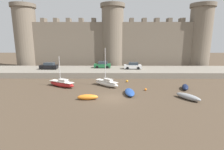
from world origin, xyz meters
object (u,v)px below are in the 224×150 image
at_px(rowboat_near_channel_right, 188,97).
at_px(car_quay_east, 103,65).
at_px(mooring_buoy_mid_mud, 127,81).
at_px(car_quay_centre_east, 133,66).
at_px(sailboat_midflat_centre, 62,84).
at_px(mooring_buoy_near_channel, 53,81).
at_px(sailboat_near_channel_left, 107,83).
at_px(car_quay_west, 49,66).
at_px(rowboat_foreground_centre, 130,92).
at_px(rowboat_foreground_left, 185,87).
at_px(mooring_buoy_off_centre, 146,89).
at_px(rowboat_midflat_right, 88,97).

xyz_separation_m(rowboat_near_channel_right, car_quay_east, (-13.22, 19.40, 1.59)).
xyz_separation_m(mooring_buoy_mid_mud, car_quay_centre_east, (1.96, 8.03, 1.79)).
distance_m(sailboat_midflat_centre, mooring_buoy_near_channel, 4.45).
bearing_deg(sailboat_near_channel_left, car_quay_west, 142.99).
bearing_deg(rowboat_foreground_centre, mooring_buoy_near_channel, 151.87).
relative_size(mooring_buoy_mid_mud, mooring_buoy_near_channel, 0.99).
distance_m(sailboat_near_channel_left, mooring_buoy_mid_mud, 4.95).
bearing_deg(mooring_buoy_mid_mud, rowboat_foreground_left, -26.78).
xyz_separation_m(sailboat_midflat_centre, rowboat_foreground_left, (21.35, -1.41, -0.18)).
relative_size(car_quay_east, car_quay_centre_east, 1.00).
bearing_deg(sailboat_midflat_centre, car_quay_west, 119.31).
height_order(rowboat_foreground_centre, mooring_buoy_off_centre, rowboat_foreground_centre).
distance_m(rowboat_midflat_right, car_quay_centre_east, 19.91).
height_order(rowboat_foreground_left, mooring_buoy_off_centre, rowboat_foreground_left).
bearing_deg(mooring_buoy_mid_mud, car_quay_east, 119.31).
distance_m(rowboat_near_channel_right, mooring_buoy_near_channel, 24.61).
bearing_deg(car_quay_east, sailboat_near_channel_left, -83.40).
height_order(rowboat_foreground_centre, car_quay_centre_east, car_quay_centre_east).
xyz_separation_m(sailboat_near_channel_left, car_quay_east, (-1.45, 12.57, 1.41)).
distance_m(rowboat_foreground_centre, mooring_buoy_off_centre, 3.52).
height_order(rowboat_foreground_centre, mooring_buoy_mid_mud, rowboat_foreground_centre).
relative_size(rowboat_foreground_left, rowboat_foreground_centre, 0.84).
distance_m(mooring_buoy_mid_mud, mooring_buoy_near_channel, 14.70).
xyz_separation_m(rowboat_near_channel_right, rowboat_midflat_right, (-14.16, -0.18, -0.02)).
relative_size(rowboat_foreground_centre, car_quay_centre_east, 0.91).
distance_m(sailboat_near_channel_left, car_quay_centre_east, 12.57).
bearing_deg(car_quay_centre_east, sailboat_midflat_centre, -140.54).
relative_size(sailboat_midflat_centre, sailboat_near_channel_left, 0.81).
height_order(mooring_buoy_mid_mud, car_quay_east, car_quay_east).
bearing_deg(car_quay_centre_east, rowboat_near_channel_right, -71.79).
distance_m(rowboat_foreground_centre, mooring_buoy_mid_mud, 7.69).
xyz_separation_m(rowboat_foreground_left, car_quay_centre_east, (-7.51, 12.81, 1.61)).
distance_m(rowboat_foreground_left, car_quay_west, 30.28).
relative_size(mooring_buoy_near_channel, car_quay_west, 0.11).
bearing_deg(rowboat_near_channel_right, rowboat_foreground_left, 72.09).
xyz_separation_m(rowboat_foreground_centre, car_quay_east, (-5.16, 17.26, 1.63)).
bearing_deg(sailboat_near_channel_left, mooring_buoy_off_centre, -21.79).
bearing_deg(car_quay_west, rowboat_foreground_centre, -40.70).
height_order(rowboat_foreground_left, car_quay_east, car_quay_east).
bearing_deg(rowboat_midflat_right, rowboat_foreground_left, 18.31).
bearing_deg(car_quay_centre_east, car_quay_east, 168.12).
xyz_separation_m(rowboat_near_channel_right, car_quay_west, (-25.92, 17.51, 1.59)).
xyz_separation_m(mooring_buoy_off_centre, mooring_buoy_near_channel, (-17.32, 5.66, 0.02)).
height_order(mooring_buoy_near_channel, car_quay_west, car_quay_west).
bearing_deg(sailboat_midflat_centre, rowboat_foreground_left, -3.79).
xyz_separation_m(rowboat_foreground_left, mooring_buoy_off_centre, (-6.85, -0.83, -0.20)).
height_order(rowboat_foreground_centre, rowboat_midflat_right, rowboat_midflat_right).
relative_size(rowboat_foreground_left, mooring_buoy_off_centre, 8.14).
relative_size(sailboat_midflat_centre, car_quay_centre_east, 1.34).
height_order(sailboat_midflat_centre, sailboat_near_channel_left, sailboat_near_channel_left).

